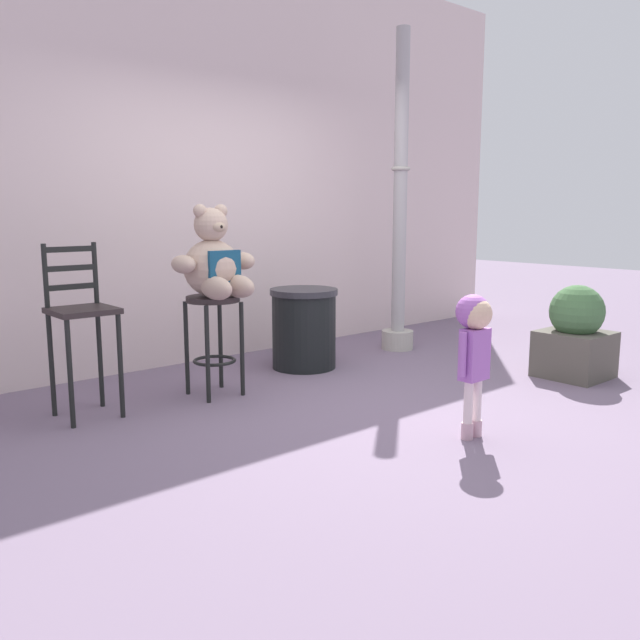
% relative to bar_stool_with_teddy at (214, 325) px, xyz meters
% --- Properties ---
extents(ground_plane, '(24.00, 24.00, 0.00)m').
position_rel_bar_stool_with_teddy_xyz_m(ground_plane, '(0.63, -0.91, -0.52)').
color(ground_plane, slate).
extents(building_wall, '(7.86, 0.30, 3.67)m').
position_rel_bar_stool_with_teddy_xyz_m(building_wall, '(0.63, 1.19, 1.32)').
color(building_wall, beige).
rests_on(building_wall, ground_plane).
extents(bar_stool_with_teddy, '(0.38, 0.38, 0.72)m').
position_rel_bar_stool_with_teddy_xyz_m(bar_stool_with_teddy, '(0.00, 0.00, 0.00)').
color(bar_stool_with_teddy, '#2B2323').
rests_on(bar_stool_with_teddy, ground_plane).
extents(teddy_bear, '(0.63, 0.56, 0.64)m').
position_rel_bar_stool_with_teddy_xyz_m(teddy_bear, '(-0.00, -0.03, 0.44)').
color(teddy_bear, tan).
rests_on(teddy_bear, bar_stool_with_teddy).
extents(child_walking, '(0.27, 0.21, 0.85)m').
position_rel_bar_stool_with_teddy_xyz_m(child_walking, '(0.65, -1.77, 0.10)').
color(child_walking, '#C398A7').
rests_on(child_walking, ground_plane).
extents(trash_bin, '(0.57, 0.57, 0.68)m').
position_rel_bar_stool_with_teddy_xyz_m(trash_bin, '(1.03, 0.23, -0.17)').
color(trash_bin, black).
rests_on(trash_bin, ground_plane).
extents(lamppost, '(0.30, 0.30, 2.96)m').
position_rel_bar_stool_with_teddy_xyz_m(lamppost, '(2.20, 0.22, 0.66)').
color(lamppost, '#B0ABA0').
rests_on(lamppost, ground_plane).
extents(bar_chair_empty, '(0.38, 0.38, 1.12)m').
position_rel_bar_stool_with_teddy_xyz_m(bar_chair_empty, '(-0.90, 0.13, 0.12)').
color(bar_chair_empty, '#2B2323').
rests_on(bar_chair_empty, ground_plane).
extents(planter_with_shrub, '(0.50, 0.50, 0.74)m').
position_rel_bar_stool_with_teddy_xyz_m(planter_with_shrub, '(2.46, -1.45, -0.17)').
color(planter_with_shrub, '#534F45').
rests_on(planter_with_shrub, ground_plane).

